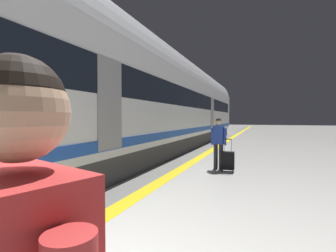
# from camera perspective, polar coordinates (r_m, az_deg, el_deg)

# --- Properties ---
(safety_line_strip) EXTENTS (0.36, 80.00, 0.01)m
(safety_line_strip) POSITION_cam_1_polar(r_m,az_deg,el_deg) (11.21, 8.72, -6.34)
(safety_line_strip) COLOR yellow
(safety_line_strip) RESTS_ON ground
(tactile_edge_band) EXTENTS (0.74, 80.00, 0.01)m
(tactile_edge_band) POSITION_cam_1_polar(r_m,az_deg,el_deg) (11.30, 6.77, -6.27)
(tactile_edge_band) COLOR slate
(tactile_edge_band) RESTS_ON ground
(high_speed_train) EXTENTS (2.94, 33.41, 4.97)m
(high_speed_train) POSITION_cam_1_polar(r_m,az_deg,el_deg) (10.84, -4.16, 6.65)
(high_speed_train) COLOR #38383D
(high_speed_train) RESTS_ON ground
(passenger_near) EXTENTS (0.49, 0.24, 1.59)m
(passenger_near) POSITION_cam_1_polar(r_m,az_deg,el_deg) (7.84, 11.56, -3.10)
(passenger_near) COLOR #383842
(passenger_near) RESTS_ON ground
(suitcase_near) EXTENTS (0.39, 0.25, 0.98)m
(suitcase_near) POSITION_cam_1_polar(r_m,az_deg,el_deg) (7.66, 13.64, -7.74)
(suitcase_near) COLOR black
(suitcase_near) RESTS_ON ground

